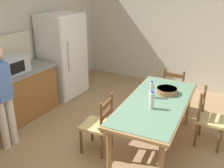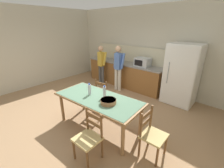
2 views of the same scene
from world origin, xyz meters
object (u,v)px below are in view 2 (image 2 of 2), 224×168
(refrigerator, at_px, (181,75))
(dining_table, at_px, (98,101))
(bottle_near_centre, at_px, (90,89))
(chair_head_end, at_px, (152,135))
(person_at_counter, at_px, (118,66))
(chair_side_near_right, at_px, (89,137))
(bottle_off_centre, at_px, (105,92))
(serving_bowl, at_px, (108,101))
(microwave, at_px, (143,62))
(person_at_sink, at_px, (101,63))
(chair_side_far_left, at_px, (104,95))
(paper_bag, at_px, (117,57))

(refrigerator, height_order, dining_table, refrigerator)
(refrigerator, bearing_deg, bottle_near_centre, -114.71)
(chair_head_end, bearing_deg, person_at_counter, 49.88)
(chair_side_near_right, height_order, person_at_counter, person_at_counter)
(chair_head_end, bearing_deg, chair_side_near_right, 134.10)
(bottle_off_centre, relative_size, person_at_counter, 0.17)
(serving_bowl, bearing_deg, dining_table, 173.63)
(serving_bowl, bearing_deg, person_at_counter, 125.34)
(chair_side_near_right, bearing_deg, refrigerator, 80.95)
(refrigerator, bearing_deg, microwave, 179.19)
(refrigerator, height_order, person_at_sink, refrigerator)
(chair_side_near_right, relative_size, person_at_sink, 0.59)
(chair_side_far_left, xyz_separation_m, chair_side_near_right, (1.01, -1.39, 0.00))
(person_at_sink, distance_m, person_at_counter, 0.88)
(chair_side_near_right, xyz_separation_m, person_at_sink, (-2.47, 2.71, 0.42))
(dining_table, bearing_deg, bottle_off_centre, 52.29)
(chair_side_far_left, bearing_deg, person_at_sink, -48.35)
(bottle_off_centre, distance_m, serving_bowl, 0.31)
(refrigerator, height_order, person_at_counter, refrigerator)
(serving_bowl, bearing_deg, person_at_sink, 138.49)
(person_at_sink, bearing_deg, refrigerator, -80.51)
(bottle_near_centre, relative_size, chair_side_far_left, 0.30)
(refrigerator, xyz_separation_m, bottle_near_centre, (-1.16, -2.51, 0.01))
(chair_side_near_right, bearing_deg, paper_bag, 121.12)
(dining_table, relative_size, serving_bowl, 6.41)
(chair_side_far_left, relative_size, person_at_counter, 0.57)
(chair_head_end, height_order, person_at_counter, person_at_counter)
(bottle_off_centre, bearing_deg, paper_bag, 124.84)
(dining_table, distance_m, person_at_sink, 2.82)
(bottle_off_centre, distance_m, chair_side_far_left, 0.95)
(chair_side_far_left, bearing_deg, dining_table, 119.30)
(serving_bowl, relative_size, chair_head_end, 0.35)
(chair_head_end, bearing_deg, bottle_near_centre, 92.92)
(chair_head_end, relative_size, person_at_counter, 0.57)
(microwave, bearing_deg, chair_side_near_right, -73.87)
(bottle_near_centre, relative_size, bottle_off_centre, 1.00)
(paper_bag, xyz_separation_m, person_at_sink, (-0.40, -0.49, -0.23))
(refrigerator, relative_size, chair_head_end, 1.97)
(bottle_near_centre, bearing_deg, chair_side_near_right, -42.01)
(chair_head_end, bearing_deg, microwave, 33.77)
(paper_bag, height_order, bottle_near_centre, paper_bag)
(chair_side_near_right, bearing_deg, dining_table, 124.07)
(paper_bag, distance_m, chair_side_far_left, 2.20)
(paper_bag, bearing_deg, serving_bowl, -52.91)
(bottle_off_centre, bearing_deg, microwave, 102.14)
(chair_head_end, xyz_separation_m, chair_side_near_right, (-0.78, -0.80, 0.00))
(person_at_counter, bearing_deg, dining_table, -151.35)
(microwave, bearing_deg, chair_head_end, -54.71)
(microwave, xyz_separation_m, chair_head_end, (1.71, -2.41, -0.62))
(bottle_near_centre, distance_m, person_at_sink, 2.66)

